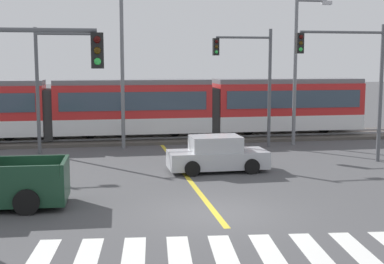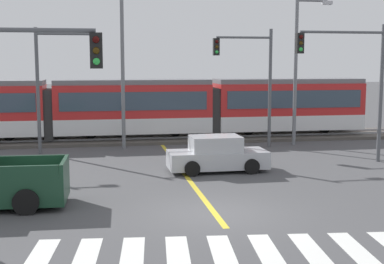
# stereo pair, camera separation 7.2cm
# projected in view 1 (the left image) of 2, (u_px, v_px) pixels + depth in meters

# --- Properties ---
(ground_plane) EXTENTS (200.00, 200.00, 0.00)m
(ground_plane) POSITION_uv_depth(u_px,v_px,m) (216.00, 214.00, 16.39)
(ground_plane) COLOR #474749
(track_bed) EXTENTS (120.00, 4.00, 0.18)m
(track_bed) POSITION_uv_depth(u_px,v_px,m) (158.00, 139.00, 31.82)
(track_bed) COLOR #4C4742
(track_bed) RESTS_ON ground
(rail_near) EXTENTS (120.00, 0.08, 0.10)m
(rail_near) POSITION_uv_depth(u_px,v_px,m) (159.00, 138.00, 31.10)
(rail_near) COLOR #939399
(rail_near) RESTS_ON track_bed
(rail_far) EXTENTS (120.00, 0.08, 0.10)m
(rail_far) POSITION_uv_depth(u_px,v_px,m) (157.00, 135.00, 32.50)
(rail_far) COLOR #939399
(rail_far) RESTS_ON track_bed
(light_rail_tram) EXTENTS (28.00, 2.64, 3.43)m
(light_rail_tram) POSITION_uv_depth(u_px,v_px,m) (133.00, 106.00, 31.30)
(light_rail_tram) COLOR silver
(light_rail_tram) RESTS_ON track_bed
(crosswalk_stripe_0) EXTENTS (0.84, 2.84, 0.01)m
(crosswalk_stripe_0) POSITION_uv_depth(u_px,v_px,m) (40.00, 259.00, 12.62)
(crosswalk_stripe_0) COLOR silver
(crosswalk_stripe_0) RESTS_ON ground
(crosswalk_stripe_1) EXTENTS (0.84, 2.84, 0.01)m
(crosswalk_stripe_1) POSITION_uv_depth(u_px,v_px,m) (87.00, 258.00, 12.70)
(crosswalk_stripe_1) COLOR silver
(crosswalk_stripe_1) RESTS_ON ground
(crosswalk_stripe_2) EXTENTS (0.84, 2.84, 0.01)m
(crosswalk_stripe_2) POSITION_uv_depth(u_px,v_px,m) (134.00, 257.00, 12.78)
(crosswalk_stripe_2) COLOR silver
(crosswalk_stripe_2) RESTS_ON ground
(crosswalk_stripe_3) EXTENTS (0.84, 2.84, 0.01)m
(crosswalk_stripe_3) POSITION_uv_depth(u_px,v_px,m) (179.00, 255.00, 12.85)
(crosswalk_stripe_3) COLOR silver
(crosswalk_stripe_3) RESTS_ON ground
(crosswalk_stripe_4) EXTENTS (0.84, 2.84, 0.01)m
(crosswalk_stripe_4) POSITION_uv_depth(u_px,v_px,m) (225.00, 254.00, 12.93)
(crosswalk_stripe_4) COLOR silver
(crosswalk_stripe_4) RESTS_ON ground
(crosswalk_stripe_5) EXTENTS (0.84, 2.84, 0.01)m
(crosswalk_stripe_5) POSITION_uv_depth(u_px,v_px,m) (270.00, 253.00, 13.01)
(crosswalk_stripe_5) COLOR silver
(crosswalk_stripe_5) RESTS_ON ground
(crosswalk_stripe_6) EXTENTS (0.84, 2.84, 0.01)m
(crosswalk_stripe_6) POSITION_uv_depth(u_px,v_px,m) (314.00, 252.00, 13.09)
(crosswalk_stripe_6) COLOR silver
(crosswalk_stripe_6) RESTS_ON ground
(crosswalk_stripe_7) EXTENTS (0.84, 2.84, 0.01)m
(crosswalk_stripe_7) POSITION_uv_depth(u_px,v_px,m) (357.00, 251.00, 13.17)
(crosswalk_stripe_7) COLOR silver
(crosswalk_stripe_7) RESTS_ON ground
(lane_centre_line) EXTENTS (0.20, 15.31, 0.01)m
(lane_centre_line) POSITION_uv_depth(u_px,v_px,m) (184.00, 173.00, 22.40)
(lane_centre_line) COLOR gold
(lane_centre_line) RESTS_ON ground
(sedan_crossing) EXTENTS (4.22, 1.96, 1.52)m
(sedan_crossing) POSITION_uv_depth(u_px,v_px,m) (217.00, 155.00, 22.71)
(sedan_crossing) COLOR #B7BABF
(sedan_crossing) RESTS_ON ground
(traffic_light_far_right) EXTENTS (3.25, 0.38, 6.38)m
(traffic_light_far_right) POSITION_uv_depth(u_px,v_px,m) (252.00, 71.00, 28.69)
(traffic_light_far_right) COLOR #515459
(traffic_light_far_right) RESTS_ON ground
(traffic_light_near_left) EXTENTS (3.75, 0.38, 5.92)m
(traffic_light_near_left) POSITION_uv_depth(u_px,v_px,m) (7.00, 92.00, 13.29)
(traffic_light_near_left) COLOR #515459
(traffic_light_near_left) RESTS_ON ground
(traffic_light_mid_right) EXTENTS (4.25, 0.38, 6.32)m
(traffic_light_mid_right) POSITION_uv_depth(u_px,v_px,m) (353.00, 71.00, 24.24)
(traffic_light_mid_right) COLOR #515459
(traffic_light_mid_right) RESTS_ON ground
(traffic_light_far_left) EXTENTS (3.25, 0.38, 6.33)m
(traffic_light_far_left) POSITION_uv_depth(u_px,v_px,m) (58.00, 71.00, 26.76)
(traffic_light_far_left) COLOR #515459
(traffic_light_far_left) RESTS_ON ground
(street_lamp_centre) EXTENTS (2.42, 0.28, 8.54)m
(street_lamp_centre) POSITION_uv_depth(u_px,v_px,m) (127.00, 57.00, 28.22)
(street_lamp_centre) COLOR slate
(street_lamp_centre) RESTS_ON ground
(street_lamp_east) EXTENTS (2.10, 0.28, 8.14)m
(street_lamp_east) POSITION_uv_depth(u_px,v_px,m) (299.00, 62.00, 29.49)
(street_lamp_east) COLOR slate
(street_lamp_east) RESTS_ON ground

